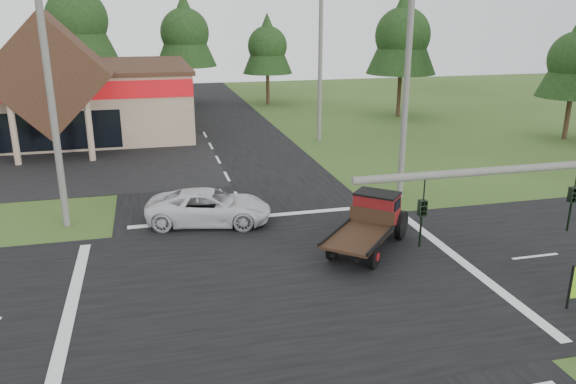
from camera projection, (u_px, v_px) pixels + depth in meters
name	position (u px, v px, depth m)	size (l,w,h in m)	color
ground	(284.00, 286.00, 19.40)	(120.00, 120.00, 0.00)	#334B1A
road_ns	(284.00, 286.00, 19.39)	(12.00, 120.00, 0.02)	black
road_ew	(284.00, 286.00, 19.39)	(120.00, 12.00, 0.02)	black
utility_pole_nw	(52.00, 104.00, 23.30)	(2.00, 0.30, 10.50)	#595651
utility_pole_ne	(407.00, 81.00, 26.85)	(2.00, 0.30, 11.50)	#595651
utility_pole_n	(320.00, 61.00, 39.83)	(2.00, 0.30, 11.20)	#595651
tree_row_c	(76.00, 16.00, 52.31)	(7.28, 7.28, 13.13)	#332316
tree_row_d	(185.00, 30.00, 55.96)	(6.16, 6.16, 11.11)	#332316
tree_row_e	(267.00, 44.00, 56.37)	(5.04, 5.04, 9.09)	#332316
tree_side_ne	(403.00, 33.00, 49.04)	(6.16, 6.16, 11.11)	#332316
antique_flatbed_truck	(368.00, 224.00, 22.08)	(1.95, 5.11, 2.14)	#560C0C
white_pickup	(209.00, 207.00, 25.01)	(2.53, 5.48, 1.52)	silver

